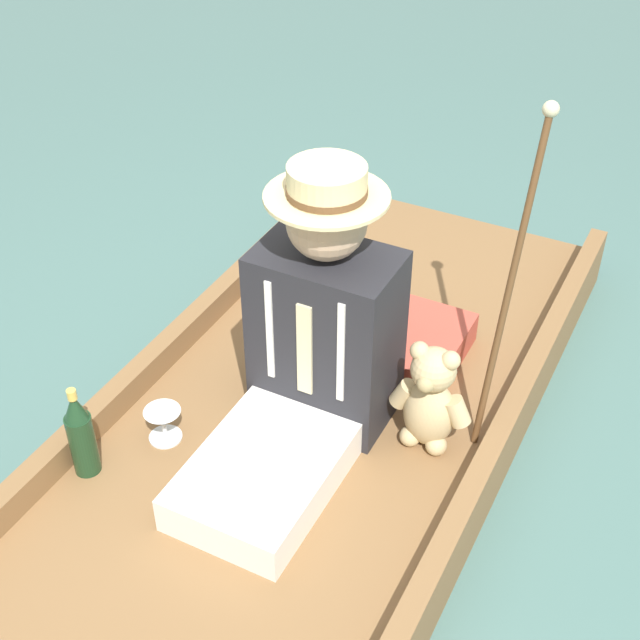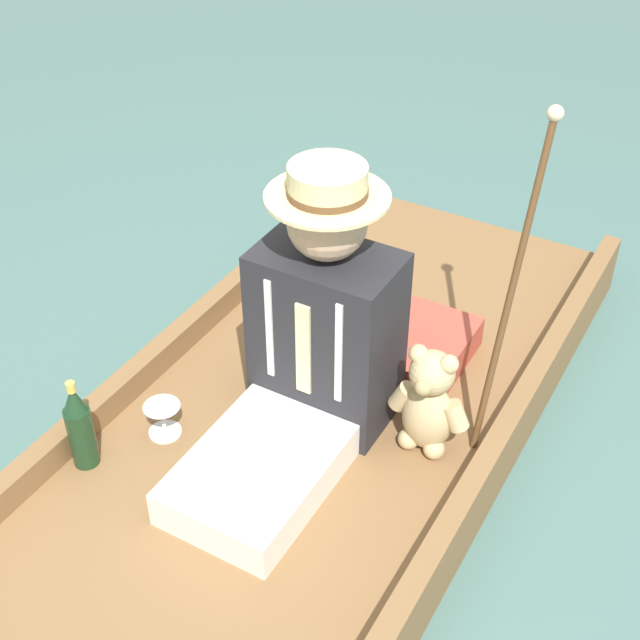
# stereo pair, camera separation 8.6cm
# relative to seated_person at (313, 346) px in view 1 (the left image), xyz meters

# --- Properties ---
(ground_plane) EXTENTS (16.00, 16.00, 0.00)m
(ground_plane) POSITION_rel_seated_person_xyz_m (0.02, 0.05, -0.43)
(ground_plane) COLOR #476B66
(punt_boat) EXTENTS (1.12, 2.74, 0.22)m
(punt_boat) POSITION_rel_seated_person_xyz_m (0.02, 0.05, -0.35)
(punt_boat) COLOR brown
(punt_boat) RESTS_ON ground_plane
(seat_cushion) EXTENTS (0.51, 0.36, 0.10)m
(seat_cushion) POSITION_rel_seated_person_xyz_m (-0.04, -0.42, -0.24)
(seat_cushion) COLOR #B24738
(seat_cushion) RESTS_ON punt_boat
(seated_person) EXTENTS (0.39, 0.78, 0.80)m
(seated_person) POSITION_rel_seated_person_xyz_m (0.00, 0.00, 0.00)
(seated_person) COLOR white
(seated_person) RESTS_ON punt_boat
(teddy_bear) EXTENTS (0.24, 0.14, 0.35)m
(teddy_bear) POSITION_rel_seated_person_xyz_m (-0.32, -0.08, -0.13)
(teddy_bear) COLOR tan
(teddy_bear) RESTS_ON punt_boat
(wine_glass) EXTENTS (0.11, 0.11, 0.10)m
(wine_glass) POSITION_rel_seated_person_xyz_m (0.35, 0.25, -0.22)
(wine_glass) COLOR silver
(wine_glass) RESTS_ON punt_boat
(walking_cane) EXTENTS (0.04, 0.32, 0.93)m
(walking_cane) POSITION_rel_seated_person_xyz_m (-0.45, -0.32, 0.24)
(walking_cane) COLOR brown
(walking_cane) RESTS_ON punt_boat
(champagne_bottle) EXTENTS (0.07, 0.07, 0.29)m
(champagne_bottle) POSITION_rel_seated_person_xyz_m (0.47, 0.45, -0.16)
(champagne_bottle) COLOR #19381E
(champagne_bottle) RESTS_ON punt_boat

